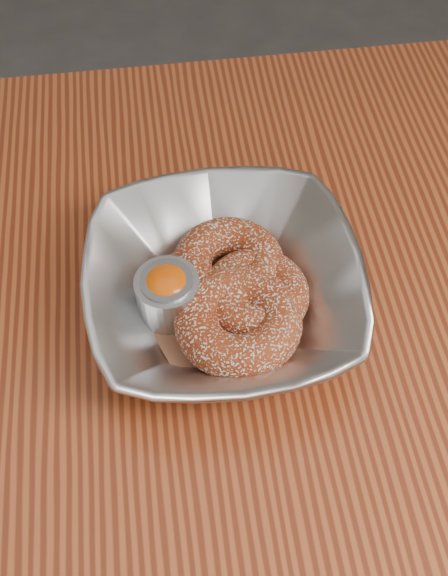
{
  "coord_description": "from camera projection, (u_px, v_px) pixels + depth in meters",
  "views": [
    {
      "loc": [
        -0.02,
        -0.3,
        1.27
      ],
      "look_at": [
        0.03,
        0.04,
        0.78
      ],
      "focal_mm": 42.0,
      "sensor_mm": 36.0,
      "label": 1
    }
  ],
  "objects": [
    {
      "name": "donut_front",
      "position": [
        238.0,
        321.0,
        0.58
      ],
      "size": [
        0.13,
        0.13,
        0.04
      ],
      "primitive_type": "torus",
      "rotation": [
        0.0,
        0.0,
        0.14
      ],
      "color": "#923315",
      "rests_on": "parchment"
    },
    {
      "name": "ground_plane",
      "position": [
        212.0,
        553.0,
        1.21
      ],
      "size": [
        4.0,
        4.0,
        0.0
      ],
      "primitive_type": "plane",
      "color": "#565659",
      "rests_on": "ground"
    },
    {
      "name": "donut_back",
      "position": [
        229.0,
        264.0,
        0.61
      ],
      "size": [
        0.12,
        0.12,
        0.04
      ],
      "primitive_type": "torus",
      "rotation": [
        0.0,
        0.0,
        0.18
      ],
      "color": "#923315",
      "rests_on": "parchment"
    },
    {
      "name": "table",
      "position": [
        202.0,
        394.0,
        0.68
      ],
      "size": [
        1.2,
        0.8,
        0.75
      ],
      "color": "brown",
      "rests_on": "ground_plane"
    },
    {
      "name": "serving_bowl",
      "position": [
        224.0,
        288.0,
        0.6
      ],
      "size": [
        0.24,
        0.24,
        0.06
      ],
      "primitive_type": "imported",
      "color": "#B2B5B9",
      "rests_on": "table"
    },
    {
      "name": "parchment",
      "position": [
        224.0,
        301.0,
        0.61
      ],
      "size": [
        0.19,
        0.19,
        0.0
      ],
      "primitive_type": "cube",
      "rotation": [
        0.0,
        0.0,
        0.38
      ],
      "color": "brown",
      "rests_on": "table"
    },
    {
      "name": "ramekin",
      "position": [
        168.0,
        293.0,
        0.59
      ],
      "size": [
        0.06,
        0.06,
        0.05
      ],
      "color": "#B2B5B9",
      "rests_on": "table"
    },
    {
      "name": "donut_extra",
      "position": [
        256.0,
        294.0,
        0.6
      ],
      "size": [
        0.12,
        0.12,
        0.03
      ],
      "primitive_type": "torus",
      "rotation": [
        0.0,
        0.0,
        -0.29
      ],
      "color": "#923315",
      "rests_on": "parchment"
    }
  ]
}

